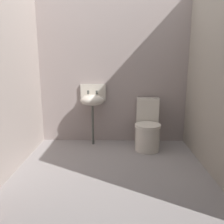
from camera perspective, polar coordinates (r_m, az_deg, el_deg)
ground_plane at (r=3.18m, az=-0.11°, el=-14.24°), size 2.86×2.62×0.08m
wall_back at (r=4.00m, az=0.27°, el=10.41°), size 2.86×0.10×2.48m
wall_left at (r=3.23m, az=-23.67°, el=8.82°), size 0.10×2.42×2.48m
wall_right at (r=3.18m, az=23.93°, el=8.75°), size 0.10×2.42×2.48m
toilet_near_wall at (r=3.79m, az=8.58°, el=-4.03°), size 0.44×0.62×0.78m
sink at (r=3.86m, az=-4.76°, el=3.00°), size 0.42×0.35×0.99m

